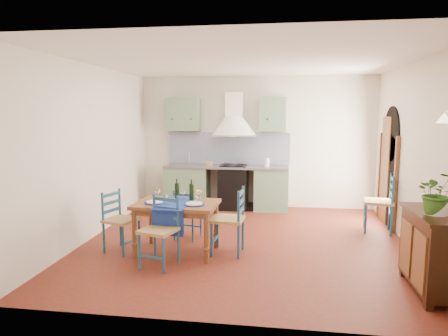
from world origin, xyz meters
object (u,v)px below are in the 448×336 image
Objects in this scene: chair_near at (160,230)px; potted_plant at (437,193)px; dining_table at (177,208)px; sideboard at (434,249)px.

potted_plant is (3.26, -0.43, 0.69)m from chair_near.
dining_table is 2.54× the size of potted_plant.
sideboard is at bearing 66.96° from potted_plant.
dining_table is 1.29× the size of chair_near.
dining_table is 0.55m from chair_near.
chair_near is at bearing 173.88° from sideboard.
dining_table is 3.32m from sideboard.
dining_table reaches higher than sideboard.
dining_table is at bearing 163.50° from potted_plant.
sideboard is 0.67m from potted_plant.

